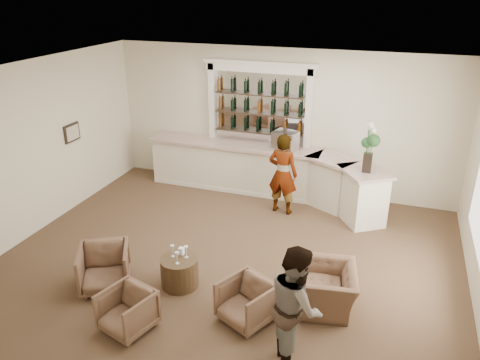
% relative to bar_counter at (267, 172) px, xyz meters
% --- Properties ---
extents(ground, '(8.00, 8.00, 0.00)m').
position_rel_bar_counter_xyz_m(ground, '(0.16, -3.00, -0.57)').
color(ground, brown).
rests_on(ground, ground).
extents(room_shell, '(8.04, 7.02, 3.32)m').
position_rel_bar_counter_xyz_m(room_shell, '(0.33, -2.29, 1.77)').
color(room_shell, beige).
rests_on(room_shell, ground).
extents(bar_counter, '(5.72, 1.80, 1.14)m').
position_rel_bar_counter_xyz_m(bar_counter, '(0.00, 0.00, 0.00)').
color(bar_counter, white).
rests_on(bar_counter, ground).
extents(back_bar_alcove, '(2.64, 0.25, 3.00)m').
position_rel_bar_counter_xyz_m(back_bar_alcove, '(-0.34, 0.41, 1.46)').
color(back_bar_alcove, white).
rests_on(back_bar_alcove, ground).
extents(cocktail_table, '(0.62, 0.62, 0.50)m').
position_rel_bar_counter_xyz_m(cocktail_table, '(-0.34, -3.87, -0.32)').
color(cocktail_table, '#49361F').
rests_on(cocktail_table, ground).
extents(sommelier, '(0.69, 0.50, 1.76)m').
position_rel_bar_counter_xyz_m(sommelier, '(0.56, -0.73, 0.31)').
color(sommelier, gray).
rests_on(sommelier, ground).
extents(guest, '(0.94, 1.02, 1.70)m').
position_rel_bar_counter_xyz_m(guest, '(1.79, -4.84, 0.28)').
color(guest, gray).
rests_on(guest, ground).
extents(armchair_left, '(1.06, 1.07, 0.72)m').
position_rel_bar_counter_xyz_m(armchair_left, '(-1.46, -4.31, -0.21)').
color(armchair_left, brown).
rests_on(armchair_left, ground).
extents(armchair_center, '(0.84, 0.85, 0.62)m').
position_rel_bar_counter_xyz_m(armchair_center, '(-0.57, -5.06, -0.26)').
color(armchair_center, brown).
rests_on(armchair_center, ground).
extents(armchair_right, '(0.94, 0.95, 0.65)m').
position_rel_bar_counter_xyz_m(armchair_right, '(0.97, -4.33, -0.25)').
color(armchair_right, brown).
rests_on(armchair_right, ground).
extents(armchair_far, '(1.03, 1.13, 0.64)m').
position_rel_bar_counter_xyz_m(armchair_far, '(2.01, -3.60, -0.25)').
color(armchair_far, brown).
rests_on(armchair_far, ground).
extents(espresso_machine, '(0.59, 0.53, 0.44)m').
position_rel_bar_counter_xyz_m(espresso_machine, '(0.41, 0.01, 0.79)').
color(espresso_machine, '#B5B4B9').
rests_on(espresso_machine, bar_counter).
extents(flower_vase, '(0.26, 0.26, 1.00)m').
position_rel_bar_counter_xyz_m(flower_vase, '(2.24, -0.67, 1.13)').
color(flower_vase, black).
rests_on(flower_vase, bar_counter).
extents(wine_glass_bar_left, '(0.07, 0.07, 0.21)m').
position_rel_bar_counter_xyz_m(wine_glass_bar_left, '(0.21, 0.06, 0.67)').
color(wine_glass_bar_left, white).
rests_on(wine_glass_bar_left, bar_counter).
extents(wine_glass_bar_right, '(0.07, 0.07, 0.21)m').
position_rel_bar_counter_xyz_m(wine_glass_bar_right, '(0.04, 0.04, 0.67)').
color(wine_glass_bar_right, white).
rests_on(wine_glass_bar_right, bar_counter).
extents(wine_glass_tbl_a, '(0.07, 0.07, 0.21)m').
position_rel_bar_counter_xyz_m(wine_glass_tbl_a, '(-0.46, -3.84, 0.03)').
color(wine_glass_tbl_a, white).
rests_on(wine_glass_tbl_a, cocktail_table).
extents(wine_glass_tbl_b, '(0.07, 0.07, 0.21)m').
position_rel_bar_counter_xyz_m(wine_glass_tbl_b, '(-0.24, -3.79, 0.03)').
color(wine_glass_tbl_b, white).
rests_on(wine_glass_tbl_b, cocktail_table).
extents(wine_glass_tbl_c, '(0.07, 0.07, 0.21)m').
position_rel_bar_counter_xyz_m(wine_glass_tbl_c, '(-0.30, -4.00, 0.03)').
color(wine_glass_tbl_c, white).
rests_on(wine_glass_tbl_c, cocktail_table).
extents(napkin_holder, '(0.08, 0.08, 0.12)m').
position_rel_bar_counter_xyz_m(napkin_holder, '(-0.36, -3.73, -0.01)').
color(napkin_holder, white).
rests_on(napkin_holder, cocktail_table).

